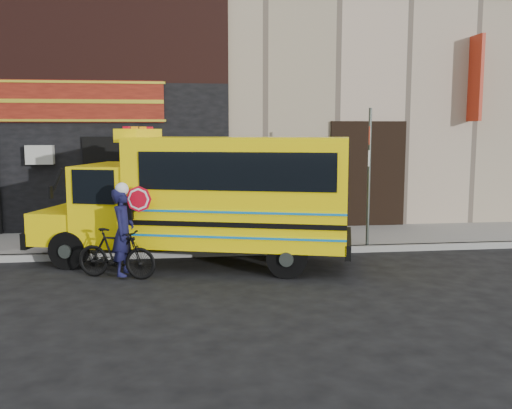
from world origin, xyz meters
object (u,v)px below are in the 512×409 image
Objects in this scene: school_bus at (210,195)px; bicycle at (116,253)px; cyclist at (123,234)px; sign_pole at (369,174)px.

school_bus reaches higher than bicycle.
bicycle is at bearing -151.76° from school_bus.
bicycle is at bearing 123.23° from cyclist.
sign_pole reaches higher than school_bus.
sign_pole is 1.98× the size of cyclist.
school_bus is 2.11m from cyclist.
school_bus is at bearing -40.65° from bicycle.
sign_pole is at bearing 12.19° from school_bus.
bicycle is (-5.70, -1.84, -1.38)m from sign_pole.
cyclist is at bearing -48.21° from bicycle.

